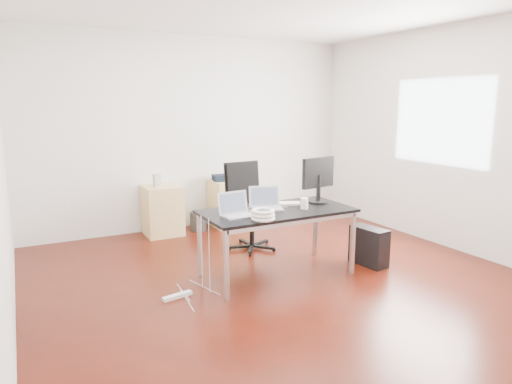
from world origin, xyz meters
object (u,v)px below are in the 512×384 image
filing_cabinet_left (162,210)px  pc_tower (369,246)px  filing_cabinet_right (229,203)px  desk (277,214)px  office_chair (248,202)px

filing_cabinet_left → pc_tower: (1.75, -2.32, -0.13)m
filing_cabinet_right → filing_cabinet_left: bearing=180.0°
filing_cabinet_left → pc_tower: bearing=-53.0°
desk → filing_cabinet_left: size_ratio=2.29×
desk → pc_tower: bearing=-11.0°
desk → filing_cabinet_right: (0.39, 2.10, -0.33)m
filing_cabinet_left → desk: bearing=-73.1°
filing_cabinet_left → office_chair: bearing=-53.4°
desk → office_chair: office_chair is taller
filing_cabinet_left → pc_tower: 2.90m
desk → filing_cabinet_right: 2.16m
office_chair → filing_cabinet_right: size_ratio=1.54×
desk → office_chair: size_ratio=1.48×
office_chair → pc_tower: office_chair is taller
office_chair → filing_cabinet_right: bearing=75.3°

